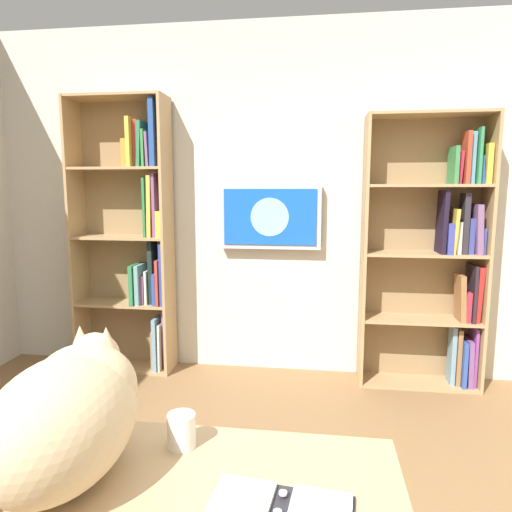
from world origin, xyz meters
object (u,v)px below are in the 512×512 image
bookshelf_left (438,254)px  coffee_mug (181,431)px  cat (70,411)px  bookshelf_right (135,235)px  wall_mounted_tv (270,217)px

bookshelf_left → coffee_mug: (1.23, 2.27, -0.20)m
cat → coffee_mug: cat is taller
coffee_mug → bookshelf_left: bearing=-118.4°
bookshelf_right → coffee_mug: bearing=115.3°
cat → coffee_mug: (-0.23, -0.16, -0.12)m
bookshelf_left → cat: 2.84m
bookshelf_right → coffee_mug: size_ratio=22.36×
wall_mounted_tv → bookshelf_left: bearing=176.2°
wall_mounted_tv → coffee_mug: size_ratio=8.13×
wall_mounted_tv → cat: wall_mounted_tv is taller
bookshelf_right → bookshelf_left: bearing=-179.9°
wall_mounted_tv → cat: (0.23, 2.51, -0.34)m
coffee_mug → bookshelf_right: bearing=-64.7°
bookshelf_left → coffee_mug: bookshelf_left is taller
coffee_mug → wall_mounted_tv: bearing=-89.9°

